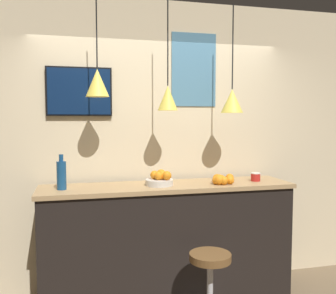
{
  "coord_description": "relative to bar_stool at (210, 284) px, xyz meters",
  "views": [
    {
      "loc": [
        -0.83,
        -2.8,
        1.73
      ],
      "look_at": [
        0.0,
        0.54,
        1.47
      ],
      "focal_mm": 40.0,
      "sensor_mm": 36.0,
      "label": 1
    }
  ],
  "objects": [
    {
      "name": "wall_poster",
      "position": [
        0.15,
        0.92,
        1.83
      ],
      "size": [
        0.47,
        0.01,
        0.74
      ],
      "color": "teal"
    },
    {
      "name": "fruit_bowl",
      "position": [
        -0.29,
        0.55,
        0.78
      ],
      "size": [
        0.26,
        0.26,
        0.14
      ],
      "color": "beige",
      "rests_on": "service_counter"
    },
    {
      "name": "spread_jar",
      "position": [
        0.67,
        0.55,
        0.77
      ],
      "size": [
        0.09,
        0.09,
        0.08
      ],
      "color": "red",
      "rests_on": "service_counter"
    },
    {
      "name": "mounted_tv",
      "position": [
        -1.0,
        0.91,
        1.59
      ],
      "size": [
        0.61,
        0.04,
        0.46
      ],
      "color": "black"
    },
    {
      "name": "juice_bottle",
      "position": [
        -1.16,
        0.55,
        0.86
      ],
      "size": [
        0.08,
        0.08,
        0.31
      ],
      "color": "navy",
      "rests_on": "service_counter"
    },
    {
      "name": "pendant_lamp_right",
      "position": [
        0.43,
        0.58,
        1.51
      ],
      "size": [
        0.21,
        0.21,
        1.02
      ],
      "color": "black"
    },
    {
      "name": "back_wall",
      "position": [
        -0.21,
        0.96,
        1.06
      ],
      "size": [
        8.0,
        0.06,
        2.9
      ],
      "color": "beige",
      "rests_on": "ground_plane"
    },
    {
      "name": "bar_stool",
      "position": [
        0.0,
        0.0,
        0.0
      ],
      "size": [
        0.45,
        0.45,
        0.64
      ],
      "color": "#B7B7BC",
      "rests_on": "ground_plane"
    },
    {
      "name": "pendant_lamp_middle",
      "position": [
        -0.21,
        0.58,
        1.53
      ],
      "size": [
        0.18,
        0.18,
        1.0
      ],
      "color": "black"
    },
    {
      "name": "orange_pile",
      "position": [
        0.28,
        0.5,
        0.77
      ],
      "size": [
        0.26,
        0.22,
        0.09
      ],
      "color": "orange",
      "rests_on": "service_counter"
    },
    {
      "name": "pendant_lamp_left",
      "position": [
        -0.84,
        0.58,
        1.65
      ],
      "size": [
        0.21,
        0.21,
        0.88
      ],
      "color": "black"
    },
    {
      "name": "service_counter",
      "position": [
        -0.21,
        0.58,
        0.17
      ],
      "size": [
        2.35,
        0.55,
        1.12
      ],
      "color": "black",
      "rests_on": "ground_plane"
    }
  ]
}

